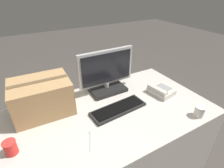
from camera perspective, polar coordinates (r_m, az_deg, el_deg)
office_desk at (r=1.60m, az=-3.80°, el=-20.12°), size 1.80×0.90×0.72m
monitor at (r=1.56m, az=-1.81°, el=2.97°), size 0.51×0.25×0.39m
keyboard at (r=1.38m, az=2.09°, el=-8.06°), size 0.46×0.19×0.03m
desk_phone at (r=1.63m, az=15.53°, el=-2.10°), size 0.20×0.23×0.08m
paper_cup_left at (r=1.22m, az=-30.22°, el=-17.51°), size 0.08×0.08×0.09m
paper_cup_right at (r=1.46m, az=26.63°, el=-7.99°), size 0.08×0.08×0.09m
spoon at (r=1.20m, az=-7.04°, el=-16.69°), size 0.09×0.16×0.00m
cardboard_box at (r=1.41m, az=-21.89°, el=-3.88°), size 0.43×0.34×0.26m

